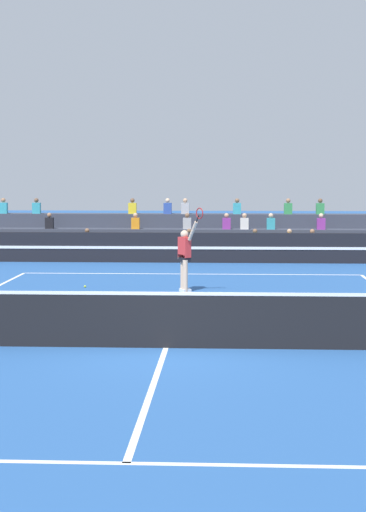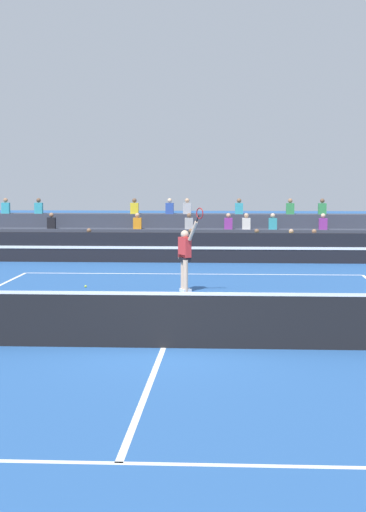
{
  "view_description": "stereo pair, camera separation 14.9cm",
  "coord_description": "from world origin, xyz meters",
  "views": [
    {
      "loc": [
        1.1,
        -15.74,
        3.25
      ],
      "look_at": [
        -0.01,
        6.6,
        1.1
      ],
      "focal_mm": 60.0,
      "sensor_mm": 36.0,
      "label": 1
    },
    {
      "loc": [
        1.25,
        -15.73,
        3.25
      ],
      "look_at": [
        -0.01,
        6.6,
        1.1
      ],
      "focal_mm": 60.0,
      "sensor_mm": 36.0,
      "label": 2
    }
  ],
  "objects": [
    {
      "name": "ground_plane",
      "position": [
        0.0,
        0.0,
        0.0
      ],
      "size": [
        120.0,
        120.0,
        0.0
      ],
      "primitive_type": "plane",
      "color": "#285699"
    },
    {
      "name": "court_lines",
      "position": [
        0.0,
        0.0,
        0.0
      ],
      "size": [
        11.1,
        23.9,
        0.01
      ],
      "color": "white",
      "rests_on": "ground"
    },
    {
      "name": "tennis_net",
      "position": [
        0.0,
        0.0,
        0.54
      ],
      "size": [
        12.0,
        0.1,
        1.1
      ],
      "color": "black",
      "rests_on": "ground"
    },
    {
      "name": "sponsor_banner_wall",
      "position": [
        0.0,
        15.56,
        0.55
      ],
      "size": [
        18.0,
        0.26,
        1.1
      ],
      "color": "black",
      "rests_on": "ground"
    },
    {
      "name": "bleacher_stand",
      "position": [
        0.01,
        18.1,
        0.65
      ],
      "size": [
        20.55,
        2.85,
        2.28
      ],
      "color": "#383D4C",
      "rests_on": "ground"
    },
    {
      "name": "tennis_player",
      "position": [
        -0.0,
        7.65,
        0.98
      ],
      "size": [
        0.77,
        0.96,
        2.41
      ],
      "color": "beige",
      "rests_on": "ground"
    },
    {
      "name": "tennis_ball",
      "position": [
        -2.91,
        8.42,
        0.03
      ],
      "size": [
        0.07,
        0.07,
        0.07
      ],
      "primitive_type": "sphere",
      "color": "#C6DB33",
      "rests_on": "ground"
    }
  ]
}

